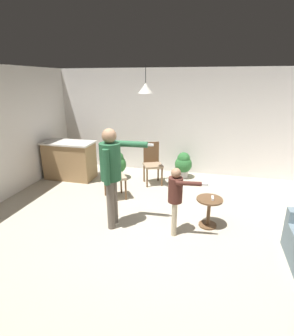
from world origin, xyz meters
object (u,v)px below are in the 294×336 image
(potted_plant_corner, at_px, (117,164))
(kitchen_counter, at_px, (70,160))
(side_table_by_couch, at_px, (209,209))
(person_child, at_px, (176,194))
(spare_remote_on_table, at_px, (213,198))
(potted_plant_by_wall, at_px, (183,164))
(dining_chair_near_wall, at_px, (111,174))
(person_adult, at_px, (111,168))
(dining_chair_by_counter, at_px, (152,162))

(potted_plant_corner, bearing_deg, kitchen_counter, -168.14)
(potted_plant_corner, bearing_deg, side_table_by_couch, -37.44)
(person_child, relative_size, spare_remote_on_table, 8.77)
(side_table_by_couch, distance_m, potted_plant_by_wall, 2.36)
(side_table_by_couch, height_order, spare_remote_on_table, spare_remote_on_table)
(dining_chair_near_wall, relative_size, potted_plant_corner, 1.39)
(kitchen_counter, relative_size, person_child, 1.11)
(side_table_by_couch, bearing_deg, potted_plant_corner, 142.56)
(person_adult, height_order, potted_plant_by_wall, person_adult)
(person_child, distance_m, dining_chair_near_wall, 1.81)
(person_adult, height_order, potted_plant_corner, person_adult)
(potted_plant_by_wall, bearing_deg, potted_plant_corner, -163.28)
(person_child, relative_size, dining_chair_by_counter, 1.14)
(person_child, xyz_separation_m, dining_chair_near_wall, (-1.49, 1.01, -0.16))
(side_table_by_couch, xyz_separation_m, dining_chair_near_wall, (-2.02, 0.64, 0.22))
(person_child, height_order, potted_plant_by_wall, person_child)
(spare_remote_on_table, bearing_deg, dining_chair_by_counter, 129.93)
(person_child, relative_size, dining_chair_near_wall, 1.14)
(person_adult, relative_size, person_child, 1.49)
(dining_chair_near_wall, bearing_deg, side_table_by_couch, 37.53)
(kitchen_counter, bearing_deg, person_adult, -45.03)
(side_table_by_couch, bearing_deg, dining_chair_by_counter, 129.02)
(dining_chair_near_wall, bearing_deg, potted_plant_by_wall, 105.78)
(potted_plant_by_wall, bearing_deg, person_child, -86.43)
(dining_chair_near_wall, bearing_deg, potted_plant_corner, 159.85)
(potted_plant_corner, bearing_deg, person_child, -50.11)
(kitchen_counter, distance_m, spare_remote_on_table, 3.85)
(side_table_by_couch, xyz_separation_m, dining_chair_by_counter, (-1.39, 1.71, 0.22))
(side_table_by_couch, height_order, potted_plant_corner, potted_plant_corner)
(person_adult, height_order, person_child, person_adult)
(side_table_by_couch, xyz_separation_m, person_child, (-0.53, -0.37, 0.38))
(spare_remote_on_table, bearing_deg, person_child, -147.24)
(kitchen_counter, xyz_separation_m, dining_chair_by_counter, (2.10, 0.18, 0.07))
(dining_chair_by_counter, xyz_separation_m, dining_chair_near_wall, (-0.63, -1.07, 0.00))
(side_table_by_couch, xyz_separation_m, person_adult, (-1.59, -0.38, 0.73))
(kitchen_counter, bearing_deg, spare_remote_on_table, -23.36)
(potted_plant_by_wall, bearing_deg, dining_chair_by_counter, -141.64)
(person_child, height_order, spare_remote_on_table, person_child)
(potted_plant_by_wall, bearing_deg, spare_remote_on_table, -71.98)
(person_child, distance_m, dining_chair_by_counter, 2.25)
(dining_chair_by_counter, xyz_separation_m, potted_plant_corner, (-0.93, 0.06, -0.15))
(potted_plant_corner, height_order, potted_plant_by_wall, potted_plant_corner)
(person_child, relative_size, potted_plant_corner, 1.58)
(dining_chair_by_counter, relative_size, spare_remote_on_table, 7.69)
(dining_chair_by_counter, bearing_deg, dining_chair_near_wall, 33.43)
(side_table_by_couch, bearing_deg, potted_plant_by_wall, 106.98)
(person_adult, xyz_separation_m, potted_plant_by_wall, (0.90, 2.64, -0.69))
(potted_plant_corner, bearing_deg, dining_chair_by_counter, -3.85)
(side_table_by_couch, distance_m, person_child, 0.75)
(kitchen_counter, relative_size, person_adult, 0.74)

